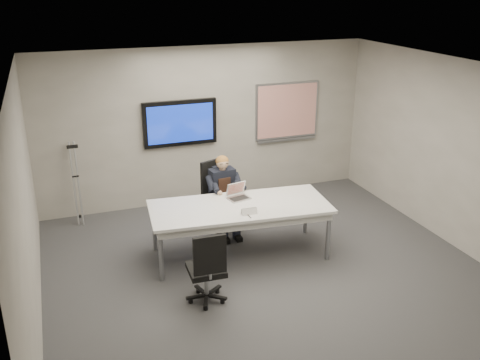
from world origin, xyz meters
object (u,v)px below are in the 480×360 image
object	(u,v)px
office_chair_near	(207,280)
laptop	(238,194)
conference_table	(240,211)
office_chair_far	(220,207)
seated_person	(226,204)

from	to	relation	value
office_chair_near	laptop	distance (m)	1.67
conference_table	laptop	xyz separation A→B (m)	(0.07, 0.28, 0.15)
office_chair_far	office_chair_near	xyz separation A→B (m)	(-0.83, -2.03, -0.03)
seated_person	conference_table	bearing A→B (deg)	-98.56
conference_table	office_chair_near	size ratio (longest dim) A/B	2.64
conference_table	seated_person	distance (m)	0.77
office_chair_far	office_chair_near	bearing A→B (deg)	-132.45
office_chair_near	laptop	bearing A→B (deg)	-121.20
office_chair_near	seated_person	bearing A→B (deg)	-112.78
conference_table	office_chair_near	bearing A→B (deg)	-122.35
office_chair_far	seated_person	xyz separation A→B (m)	(0.02, -0.25, 0.16)
seated_person	laptop	distance (m)	0.58
office_chair_near	office_chair_far	bearing A→B (deg)	-109.62
office_chair_near	seated_person	size ratio (longest dim) A/B	0.80
office_chair_near	seated_person	world-z (taller)	seated_person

